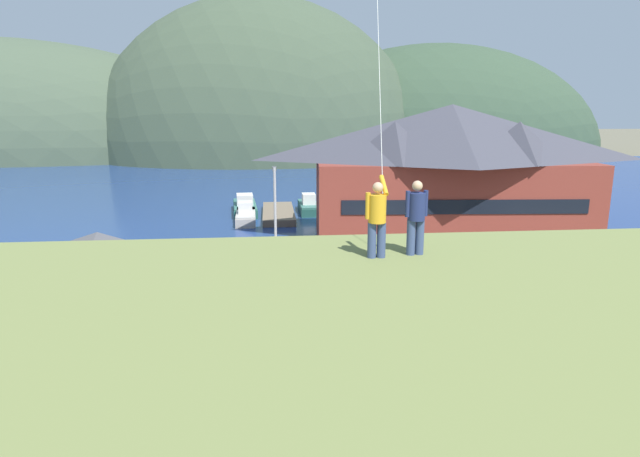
# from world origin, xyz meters

# --- Properties ---
(ground_plane) EXTENTS (600.00, 600.00, 0.00)m
(ground_plane) POSITION_xyz_m (0.00, 0.00, 0.00)
(ground_plane) COLOR #66604C
(parking_lot_pad) EXTENTS (40.00, 20.00, 0.10)m
(parking_lot_pad) POSITION_xyz_m (0.00, 5.00, 0.05)
(parking_lot_pad) COLOR gray
(parking_lot_pad) RESTS_ON ground
(bay_water) EXTENTS (360.00, 84.00, 0.03)m
(bay_water) POSITION_xyz_m (0.00, 60.00, 0.01)
(bay_water) COLOR navy
(bay_water) RESTS_ON ground
(far_hill_east_peak) EXTENTS (80.08, 64.75, 74.89)m
(far_hill_east_peak) POSITION_xyz_m (-4.98, 111.95, 0.00)
(far_hill_east_peak) COLOR #3D4C38
(far_hill_east_peak) RESTS_ON ground
(far_hill_center_saddle) EXTENTS (87.91, 60.97, 56.28)m
(far_hill_center_saddle) POSITION_xyz_m (41.93, 120.35, 0.00)
(far_hill_center_saddle) COLOR #334733
(far_hill_center_saddle) RESTS_ON ground
(harbor_lodge) EXTENTS (24.16, 12.73, 11.34)m
(harbor_lodge) POSITION_xyz_m (12.05, 22.02, 6.05)
(harbor_lodge) COLOR brown
(harbor_lodge) RESTS_ON ground
(storage_shed_near_lot) EXTENTS (6.65, 4.70, 4.90)m
(storage_shed_near_lot) POSITION_xyz_m (-11.59, 5.72, 2.54)
(storage_shed_near_lot) COLOR beige
(storage_shed_near_lot) RESTS_ON ground
(wharf_dock) EXTENTS (3.20, 10.52, 0.70)m
(wharf_dock) POSITION_xyz_m (-2.11, 33.46, 0.35)
(wharf_dock) COLOR #70604C
(wharf_dock) RESTS_ON ground
(moored_boat_wharfside) EXTENTS (2.06, 5.99, 2.16)m
(moored_boat_wharfside) POSITION_xyz_m (-5.38, 30.81, 0.72)
(moored_boat_wharfside) COLOR #A8A399
(moored_boat_wharfside) RESTS_ON ground
(moored_boat_outer_mooring) EXTENTS (2.03, 6.16, 2.16)m
(moored_boat_outer_mooring) POSITION_xyz_m (1.19, 35.41, 0.72)
(moored_boat_outer_mooring) COLOR #23564C
(moored_boat_outer_mooring) RESTS_ON ground
(moored_boat_inner_slip) EXTENTS (2.94, 7.69, 2.16)m
(moored_boat_inner_slip) POSITION_xyz_m (-5.66, 35.75, 0.72)
(moored_boat_inner_slip) COLOR #23564C
(moored_boat_inner_slip) RESTS_ON ground
(parked_car_corner_spot) EXTENTS (4.26, 2.17, 1.82)m
(parked_car_corner_spot) POSITION_xyz_m (15.87, 5.32, 1.06)
(parked_car_corner_spot) COLOR black
(parked_car_corner_spot) RESTS_ON parking_lot_pad
(parked_car_lone_by_shed) EXTENTS (4.24, 2.14, 1.82)m
(parked_car_lone_by_shed) POSITION_xyz_m (-8.37, 0.54, 1.06)
(parked_car_lone_by_shed) COLOR #9EA3A8
(parked_car_lone_by_shed) RESTS_ON parking_lot_pad
(parked_car_front_row_silver) EXTENTS (4.35, 2.36, 1.82)m
(parked_car_front_row_silver) POSITION_xyz_m (1.22, 0.33, 1.06)
(parked_car_front_row_silver) COLOR red
(parked_car_front_row_silver) RESTS_ON parking_lot_pad
(parked_car_front_row_end) EXTENTS (4.22, 2.09, 1.82)m
(parked_car_front_row_end) POSITION_xyz_m (10.04, 6.30, 1.06)
(parked_car_front_row_end) COLOR navy
(parked_car_front_row_end) RESTS_ON parking_lot_pad
(parked_car_mid_row_far) EXTENTS (4.27, 2.18, 1.82)m
(parked_car_mid_row_far) POSITION_xyz_m (0.77, 7.04, 1.06)
(parked_car_mid_row_far) COLOR black
(parked_car_mid_row_far) RESTS_ON parking_lot_pad
(parking_light_pole) EXTENTS (0.24, 0.78, 7.43)m
(parking_light_pole) POSITION_xyz_m (-2.68, 10.55, 4.36)
(parking_light_pole) COLOR #ADADB2
(parking_light_pole) RESTS_ON parking_lot_pad
(person_kite_flyer) EXTENTS (0.51, 0.66, 1.86)m
(person_kite_flyer) POSITION_xyz_m (-0.60, -9.25, 8.43)
(person_kite_flyer) COLOR #384770
(person_kite_flyer) RESTS_ON grassy_hill_foreground
(person_companion) EXTENTS (0.55, 0.40, 1.74)m
(person_companion) POSITION_xyz_m (0.36, -9.09, 8.41)
(person_companion) COLOR #384770
(person_companion) RESTS_ON grassy_hill_foreground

